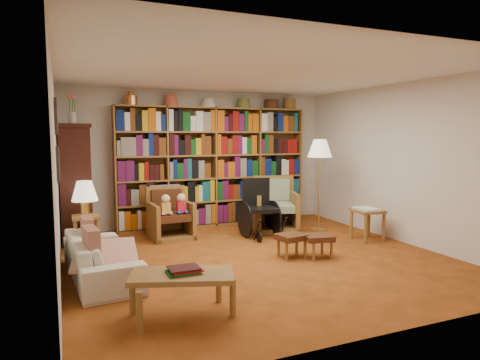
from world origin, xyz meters
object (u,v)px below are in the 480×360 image
armchair_sage (273,209)px  coffee_table (182,279)px  floor_lamp (320,152)px  footstool_b (318,239)px  side_table_papers (368,215)px  sofa (102,257)px  side_table_lamp (86,225)px  wheelchair (260,210)px  armchair_leather (170,216)px  footstool_a (292,238)px

armchair_sage → coffee_table: armchair_sage is taller
armchair_sage → floor_lamp: floor_lamp is taller
floor_lamp → footstool_b: size_ratio=3.78×
armchair_sage → floor_lamp: 1.32m
side_table_papers → footstool_b: bearing=-157.3°
floor_lamp → side_table_papers: 1.37m
sofa → side_table_lamp: bearing=-0.5°
side_table_lamp → side_table_papers: size_ratio=1.00×
floor_lamp → armchair_sage: bearing=145.7°
wheelchair → coffee_table: size_ratio=0.92×
armchair_leather → footstool_b: bearing=-51.3°
sofa → side_table_papers: bearing=-91.4°
sofa → coffee_table: size_ratio=1.64×
side_table_lamp → footstool_a: 2.97m
side_table_papers → footstool_b: side_table_papers is taller
side_table_lamp → coffee_table: 2.82m
armchair_leather → floor_lamp: 2.80m
sofa → coffee_table: sofa is taller
footstool_a → side_table_lamp: bearing=151.0°
armchair_leather → floor_lamp: (2.54, -0.56, 1.05)m
floor_lamp → footstool_b: bearing=-123.3°
armchair_leather → side_table_papers: 3.22m
armchair_sage → coffee_table: (-2.50, -3.02, 0.00)m
side_table_lamp → armchair_sage: (3.20, 0.30, -0.03)m
sofa → armchair_sage: 3.49m
footstool_a → footstool_b: size_ratio=1.03×
armchair_leather → armchair_sage: armchair_sage is taller
armchair_leather → wheelchair: wheelchair is taller
wheelchair → armchair_sage: bearing=42.0°
side_table_papers → coffee_table: bearing=-154.5°
armchair_leather → armchair_sage: bearing=-3.2°
armchair_leather → sofa: bearing=-125.8°
sofa → armchair_leather: armchair_leather is taller
footstool_a → wheelchair: bearing=84.3°
armchair_sage → floor_lamp: (0.67, -0.46, 1.04)m
sofa → armchair_leather: bearing=-40.6°
armchair_sage → footstool_b: bearing=-98.1°
footstool_a → footstool_b: bearing=-25.5°
armchair_sage → coffee_table: size_ratio=0.96×
armchair_sage → wheelchair: bearing=-138.0°
armchair_leather → armchair_sage: (1.87, -0.10, 0.01)m
sofa → wheelchair: bearing=-70.6°
wheelchair → footstool_b: (0.20, -1.47, -0.18)m
floor_lamp → coffee_table: bearing=-141.0°
wheelchair → footstool_a: 1.33m
side_table_lamp → side_table_papers: 4.33m
sofa → side_table_lamp: (-0.10, 1.31, 0.13)m
coffee_table → footstool_a: bearing=34.1°
armchair_leather → armchair_sage: 1.87m
coffee_table → armchair_sage: bearing=50.4°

